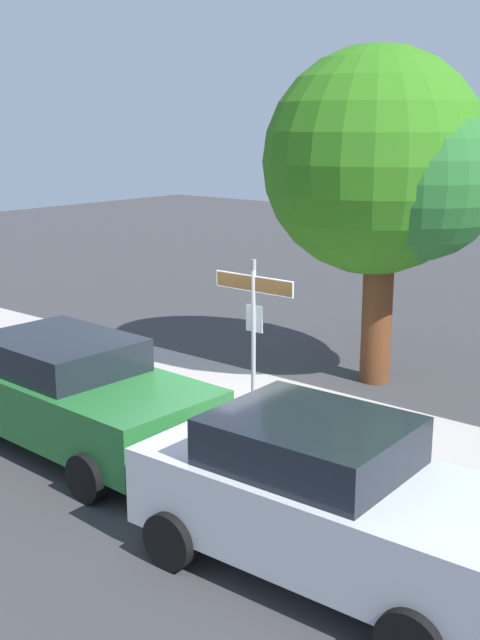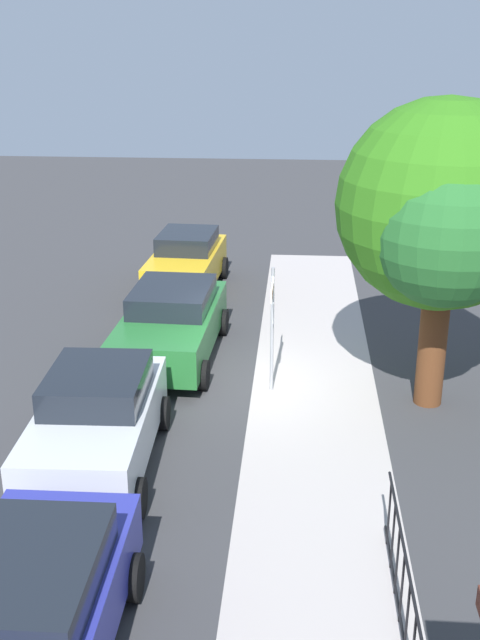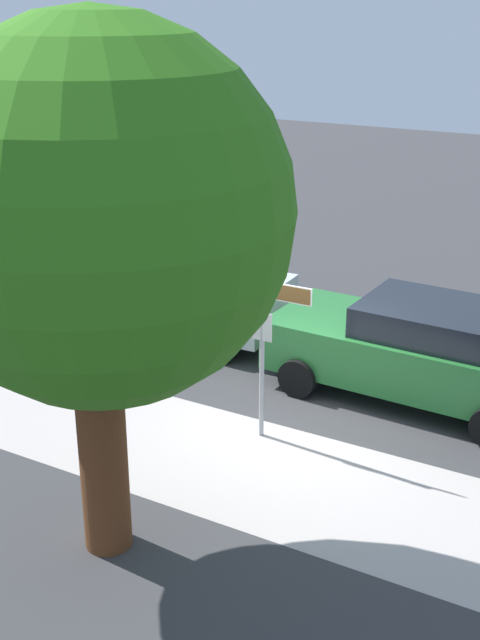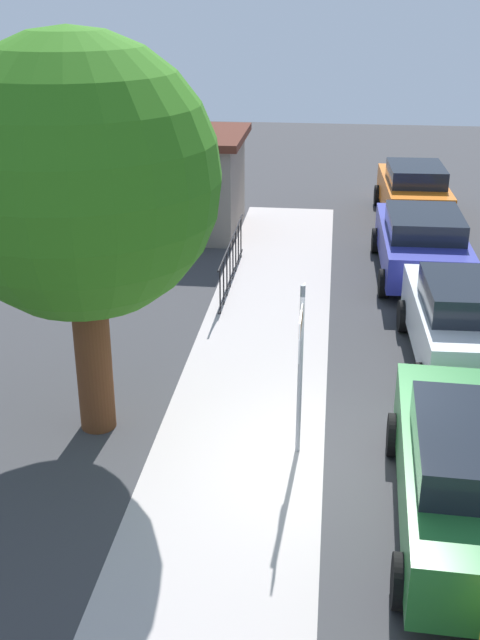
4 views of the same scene
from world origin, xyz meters
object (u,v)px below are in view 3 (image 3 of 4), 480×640
(street_sign, at_px, (262,319))
(car_silver, at_px, (182,289))
(shade_tree, at_px, (89,220))
(car_green, at_px, (418,349))

(street_sign, height_order, car_silver, street_sign)
(street_sign, relative_size, shade_tree, 0.44)
(car_silver, bearing_deg, shade_tree, 114.13)
(street_sign, xyz_separation_m, car_silver, (3.25, -2.84, -0.97))
(street_sign, bearing_deg, car_green, -123.64)
(car_silver, bearing_deg, car_green, 172.23)
(street_sign, xyz_separation_m, shade_tree, (0.30, 3.20, 2.11))
(shade_tree, relative_size, car_green, 1.28)
(car_green, distance_m, car_silver, 4.83)
(street_sign, xyz_separation_m, car_green, (-1.56, -2.34, -1.00))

